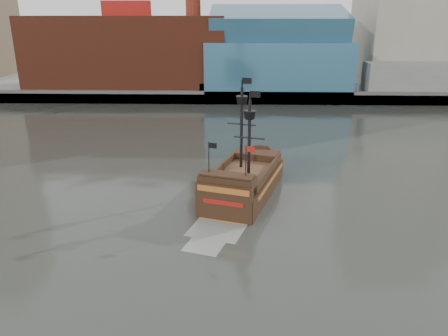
{
  "coord_description": "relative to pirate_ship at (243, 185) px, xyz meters",
  "views": [
    {
      "loc": [
        1.65,
        -25.66,
        17.21
      ],
      "look_at": [
        0.52,
        11.82,
        4.0
      ],
      "focal_mm": 35.0,
      "sensor_mm": 36.0,
      "label": 1
    }
  ],
  "objects": [
    {
      "name": "promenade_far",
      "position": [
        -2.38,
        77.0,
        -0.11
      ],
      "size": [
        220.0,
        60.0,
        2.0
      ],
      "primitive_type": "cube",
      "color": "slate",
      "rests_on": "ground"
    },
    {
      "name": "pirate_ship",
      "position": [
        0.0,
        0.0,
        0.0
      ],
      "size": [
        9.52,
        17.15,
        12.3
      ],
      "rotation": [
        0.0,
        0.0,
        -0.3
      ],
      "color": "black",
      "rests_on": "ground"
    },
    {
      "name": "seawall",
      "position": [
        -2.38,
        47.5,
        0.19
      ],
      "size": [
        220.0,
        1.0,
        2.6
      ],
      "primitive_type": "cube",
      "color": "#4C4C49",
      "rests_on": "ground"
    },
    {
      "name": "ground",
      "position": [
        -2.38,
        -15.0,
        -1.11
      ],
      "size": [
        400.0,
        400.0,
        0.0
      ],
      "primitive_type": "plane",
      "color": "#292B26",
      "rests_on": "ground"
    }
  ]
}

